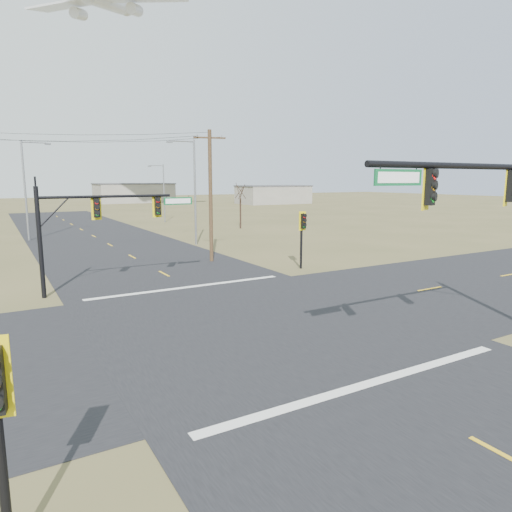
{
  "coord_description": "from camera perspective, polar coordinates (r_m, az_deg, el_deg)",
  "views": [
    {
      "loc": [
        -9.83,
        -17.31,
        6.34
      ],
      "look_at": [
        0.83,
        1.0,
        2.77
      ],
      "focal_mm": 32.0,
      "sensor_mm": 36.0,
      "label": 1
    }
  ],
  "objects": [
    {
      "name": "utility_pole_near",
      "position": [
        35.34,
        -5.7,
        7.65
      ],
      "size": [
        2.42,
        0.64,
        10.02
      ],
      "rotation": [
        0.0,
        0.0,
        -0.22
      ],
      "color": "#4A361F",
      "rests_on": "ground"
    },
    {
      "name": "stop_bar_near",
      "position": [
        15.26,
        14.0,
        -15.18
      ],
      "size": [
        12.0,
        0.4,
        0.01
      ],
      "primitive_type": "cube",
      "color": "silver",
      "rests_on": "road_ns"
    },
    {
      "name": "streetlight_c",
      "position": [
        53.03,
        -26.7,
        7.94
      ],
      "size": [
        2.87,
        0.36,
        10.27
      ],
      "rotation": [
        0.0,
        0.0,
        0.2
      ],
      "color": "gray",
      "rests_on": "ground"
    },
    {
      "name": "road_ns",
      "position": [
        20.89,
        -0.58,
        -8.08
      ],
      "size": [
        14.0,
        160.0,
        0.02
      ],
      "primitive_type": "cube",
      "color": "black",
      "rests_on": "ground"
    },
    {
      "name": "warehouse_mid",
      "position": [
        132.05,
        -15.02,
        7.57
      ],
      "size": [
        20.0,
        12.0,
        5.0
      ],
      "primitive_type": "cube",
      "color": "gray",
      "rests_on": "ground"
    },
    {
      "name": "ground",
      "position": [
        20.89,
        -0.58,
        -8.11
      ],
      "size": [
        320.0,
        320.0,
        0.0
      ],
      "primitive_type": "plane",
      "color": "brown",
      "rests_on": "ground"
    },
    {
      "name": "warehouse_right",
      "position": [
        121.19,
        2.18,
        7.62
      ],
      "size": [
        18.0,
        10.0,
        4.5
      ],
      "primitive_type": "cube",
      "color": "gray",
      "rests_on": "ground"
    },
    {
      "name": "road_ew",
      "position": [
        20.89,
        -0.58,
        -8.08
      ],
      "size": [
        160.0,
        14.0,
        0.02
      ],
      "primitive_type": "cube",
      "color": "black",
      "rests_on": "ground"
    },
    {
      "name": "stop_bar_far",
      "position": [
        27.42,
        -8.37,
        -3.85
      ],
      "size": [
        12.0,
        0.4,
        0.01
      ],
      "primitive_type": "cube",
      "color": "silver",
      "rests_on": "road_ns"
    },
    {
      "name": "mast_arm_far",
      "position": [
        27.16,
        -18.61,
        4.86
      ],
      "size": [
        8.82,
        0.41,
        5.99
      ],
      "rotation": [
        0.0,
        0.0,
        -0.02
      ],
      "color": "black",
      "rests_on": "ground"
    },
    {
      "name": "pedestal_signal_ne",
      "position": [
        32.45,
        5.86,
        3.69
      ],
      "size": [
        0.58,
        0.5,
        4.14
      ],
      "rotation": [
        0.0,
        0.0,
        -0.04
      ],
      "color": "black",
      "rests_on": "ground"
    },
    {
      "name": "bare_tree_c",
      "position": [
        59.48,
        -1.97,
        8.15
      ],
      "size": [
        2.67,
        2.67,
        6.22
      ],
      "rotation": [
        0.0,
        0.0,
        0.02
      ],
      "color": "black",
      "rests_on": "ground"
    },
    {
      "name": "streetlight_b",
      "position": [
        69.49,
        -11.58,
        8.09
      ],
      "size": [
        2.38,
        0.32,
        8.53
      ],
      "rotation": [
        0.0,
        0.0,
        0.24
      ],
      "color": "gray",
      "rests_on": "ground"
    },
    {
      "name": "streetlight_a",
      "position": [
        44.73,
        -7.91,
        8.59
      ],
      "size": [
        2.79,
        0.26,
        10.06
      ],
      "rotation": [
        0.0,
        0.0,
        0.02
      ],
      "color": "gray",
      "rests_on": "ground"
    }
  ]
}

